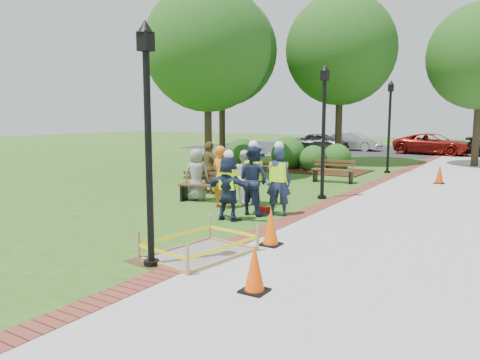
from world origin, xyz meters
The scene contains 34 objects.
ground centered at (0.00, 0.00, 0.00)m, with size 100.00×100.00×0.00m, color #285116.
sidewalk centered at (5.00, 10.00, 0.01)m, with size 6.00×60.00×0.02m, color #9E9E99.
brick_edging centered at (1.75, 10.00, 0.01)m, with size 0.50×60.00×0.03m, color maroon.
mulch_bed centered at (-3.00, 12.00, 0.02)m, with size 7.00×3.00×0.05m, color #381E0F.
parking_lot centered at (0.00, 27.00, 0.00)m, with size 36.00×12.00×0.01m, color black.
wet_concrete_pad centered at (1.65, -2.08, 0.23)m, with size 2.01×2.52×0.55m.
bench_near centered at (-1.65, 2.64, 0.29)m, with size 1.76×1.02×0.91m.
bench_far centered at (0.21, 8.69, 0.29)m, with size 1.72×0.78×0.90m.
cone_front centered at (3.47, -3.15, 0.37)m, with size 0.39×0.39×0.77m.
cone_back centered at (2.46, -0.75, 0.38)m, with size 0.40×0.40×0.79m.
cone_far centered at (3.91, 10.47, 0.37)m, with size 0.39×0.39×0.77m.
toolbox centered at (0.73, 2.06, 0.09)m, with size 0.36×0.20×0.18m, color red.
lamp_near centered at (1.25, -3.00, 2.48)m, with size 0.28×0.28×4.26m.
lamp_mid centered at (1.25, 5.00, 2.48)m, with size 0.28×0.28×4.26m.
lamp_far centered at (1.25, 13.00, 2.48)m, with size 0.28×0.28×4.26m.
tree_left centered at (-5.09, 7.55, 5.49)m, with size 5.39×5.39×8.19m.
tree_back centered at (-2.36, 16.20, 6.21)m, with size 6.03×6.03×9.24m.
tree_far centered at (-8.18, 13.19, 6.22)m, with size 6.17×6.17×9.32m.
shrub_a centered at (-5.93, 11.71, 0.00)m, with size 1.60×1.60×1.60m, color #224914.
shrub_b centered at (-3.54, 12.28, 0.00)m, with size 1.73×1.73×1.73m, color #224914.
shrub_c centered at (-2.07, 12.05, 0.00)m, with size 1.33×1.33×1.33m, color #224914.
shrub_d centered at (-1.17, 12.82, 0.00)m, with size 1.41×1.41×1.41m, color #224914.
shrub_e centered at (-2.50, 13.05, 0.00)m, with size 0.98×0.98×0.98m, color #224914.
casual_person_a centered at (-2.02, 2.66, 0.82)m, with size 0.61×0.51×1.64m.
casual_person_b centered at (-0.67, 2.03, 0.90)m, with size 0.64×0.47×1.81m.
casual_person_c centered at (-0.41, 2.98, 0.82)m, with size 0.61×0.60×1.63m.
casual_person_d centered at (-2.36, 3.83, 0.89)m, with size 0.64×0.48×1.79m.
casual_person_e centered at (0.01, 2.89, 0.90)m, with size 0.66×0.53×1.79m.
hivis_worker_a centered at (0.42, 0.79, 0.90)m, with size 0.53×0.34×1.81m.
hivis_worker_b centered at (1.24, 1.96, 0.99)m, with size 0.67×0.53×2.00m.
hivis_worker_c centered at (0.58, 1.73, 0.99)m, with size 0.65×0.47×2.01m.
parked_car_a centered at (-6.57, 24.25, 0.00)m, with size 4.56×1.98×1.49m, color #2B2B2E.
parked_car_b centered at (-4.74, 25.93, 0.00)m, with size 4.70×2.04×1.53m, color #ACABB0.
parked_car_c centered at (1.20, 25.06, 0.00)m, with size 4.77×2.08×1.56m, color maroon.
Camera 1 is at (6.88, -9.02, 2.67)m, focal length 35.00 mm.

